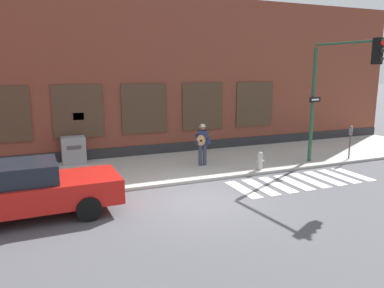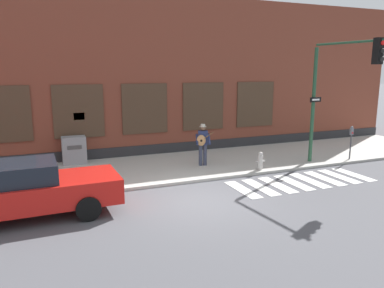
% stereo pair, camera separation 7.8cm
% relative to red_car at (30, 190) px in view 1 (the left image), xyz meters
% --- Properties ---
extents(ground_plane, '(160.00, 160.00, 0.00)m').
position_rel_red_car_xyz_m(ground_plane, '(4.74, -0.51, -0.77)').
color(ground_plane, '#4C4C51').
extents(sidewalk, '(28.00, 4.51, 0.11)m').
position_rel_red_car_xyz_m(sidewalk, '(4.74, 3.40, -0.72)').
color(sidewalk, '#ADAAA3').
rests_on(sidewalk, ground).
extents(building_backdrop, '(28.00, 4.06, 7.14)m').
position_rel_red_car_xyz_m(building_backdrop, '(4.74, 7.65, 2.80)').
color(building_backdrop, brown).
rests_on(building_backdrop, ground).
extents(crosswalk, '(5.20, 1.90, 0.01)m').
position_rel_red_car_xyz_m(crosswalk, '(8.85, -0.15, -0.76)').
color(crosswalk, silver).
rests_on(crosswalk, ground).
extents(red_car, '(4.64, 2.07, 1.53)m').
position_rel_red_car_xyz_m(red_car, '(0.00, 0.00, 0.00)').
color(red_car, red).
rests_on(red_car, ground).
extents(busker, '(0.72, 0.67, 1.68)m').
position_rel_red_car_xyz_m(busker, '(6.34, 2.90, 0.29)').
color(busker, '#33384C').
rests_on(busker, sidewalk).
extents(traffic_light, '(0.75, 3.09, 4.86)m').
position_rel_red_car_xyz_m(traffic_light, '(10.97, 0.67, 2.73)').
color(traffic_light, '#234C33').
rests_on(traffic_light, sidewalk).
extents(parking_meter, '(0.13, 0.11, 1.44)m').
position_rel_red_car_xyz_m(parking_meter, '(12.70, 1.53, 0.28)').
color(parking_meter, '#47474C').
rests_on(parking_meter, sidewalk).
extents(utility_box, '(0.94, 0.62, 1.12)m').
position_rel_red_car_xyz_m(utility_box, '(1.59, 5.21, -0.10)').
color(utility_box, gray).
rests_on(utility_box, sidewalk).
extents(fire_hydrant, '(0.38, 0.20, 0.70)m').
position_rel_red_car_xyz_m(fire_hydrant, '(8.16, 1.50, -0.32)').
color(fire_hydrant, '#B2ADA8').
rests_on(fire_hydrant, sidewalk).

